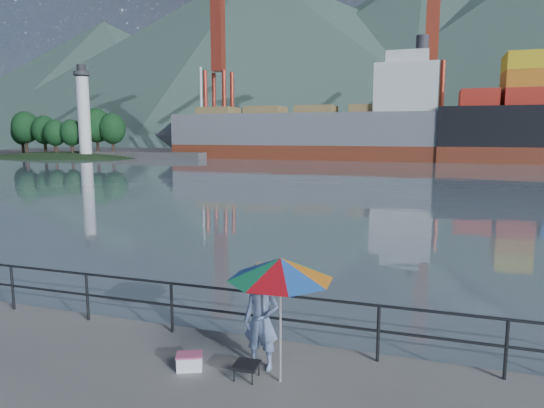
{
  "coord_description": "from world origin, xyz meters",
  "views": [
    {
      "loc": [
        5.72,
        -6.37,
        3.91
      ],
      "look_at": [
        1.67,
        6.0,
        2.0
      ],
      "focal_mm": 32.0,
      "sensor_mm": 36.0,
      "label": 1
    }
  ],
  "objects_px": {
    "bulk_carrier": "(322,131)",
    "cooler_bag": "(190,362)",
    "fisherman": "(261,320)",
    "beach_umbrella": "(281,269)"
  },
  "relations": [
    {
      "from": "bulk_carrier",
      "to": "cooler_bag",
      "type": "bearing_deg",
      "value": -79.47
    },
    {
      "from": "beach_umbrella",
      "to": "bulk_carrier",
      "type": "xyz_separation_m",
      "value": [
        -14.53,
        69.68,
        2.37
      ]
    },
    {
      "from": "fisherman",
      "to": "bulk_carrier",
      "type": "bearing_deg",
      "value": 101.83
    },
    {
      "from": "fisherman",
      "to": "bulk_carrier",
      "type": "relative_size",
      "value": 0.04
    },
    {
      "from": "fisherman",
      "to": "beach_umbrella",
      "type": "relative_size",
      "value": 0.75
    },
    {
      "from": "beach_umbrella",
      "to": "cooler_bag",
      "type": "bearing_deg",
      "value": -177.04
    },
    {
      "from": "beach_umbrella",
      "to": "bulk_carrier",
      "type": "bearing_deg",
      "value": 101.78
    },
    {
      "from": "fisherman",
      "to": "beach_umbrella",
      "type": "height_order",
      "value": "beach_umbrella"
    },
    {
      "from": "cooler_bag",
      "to": "bulk_carrier",
      "type": "relative_size",
      "value": 0.01
    },
    {
      "from": "beach_umbrella",
      "to": "bulk_carrier",
      "type": "height_order",
      "value": "bulk_carrier"
    }
  ]
}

